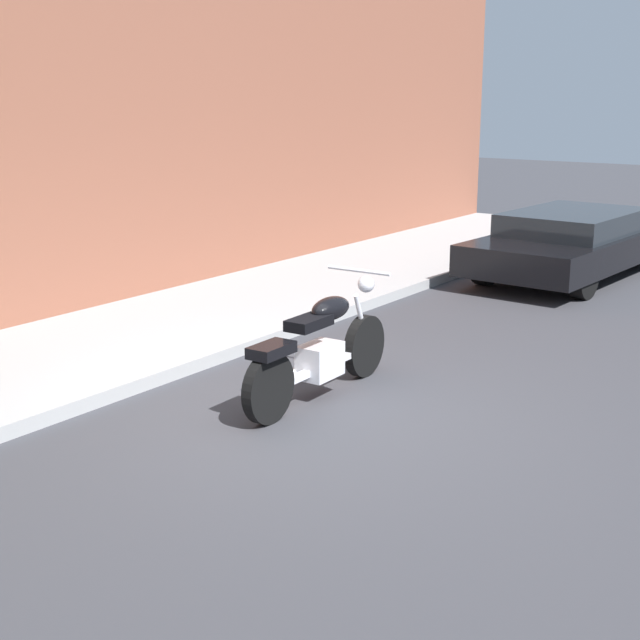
{
  "coord_description": "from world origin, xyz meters",
  "views": [
    {
      "loc": [
        -6.11,
        -4.43,
        2.83
      ],
      "look_at": [
        0.54,
        0.26,
        0.76
      ],
      "focal_mm": 50.96,
      "sensor_mm": 36.0,
      "label": 1
    }
  ],
  "objects": [
    {
      "name": "ground_plane",
      "position": [
        0.0,
        0.0,
        0.0
      ],
      "size": [
        60.0,
        60.0,
        0.0
      ],
      "primitive_type": "plane",
      "color": "#38383D"
    },
    {
      "name": "motorcycle",
      "position": [
        0.54,
        0.27,
        0.47
      ],
      "size": [
        2.25,
        0.7,
        1.13
      ],
      "color": "black",
      "rests_on": "ground"
    },
    {
      "name": "sidewalk",
      "position": [
        0.0,
        3.08,
        0.07
      ],
      "size": [
        25.11,
        2.67,
        0.14
      ],
      "primitive_type": "cube",
      "color": "#A1A1A1",
      "rests_on": "ground"
    },
    {
      "name": "parked_car_black",
      "position": [
        7.52,
        0.36,
        0.55
      ],
      "size": [
        4.61,
        2.06,
        1.03
      ],
      "color": "black",
      "rests_on": "ground"
    }
  ]
}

